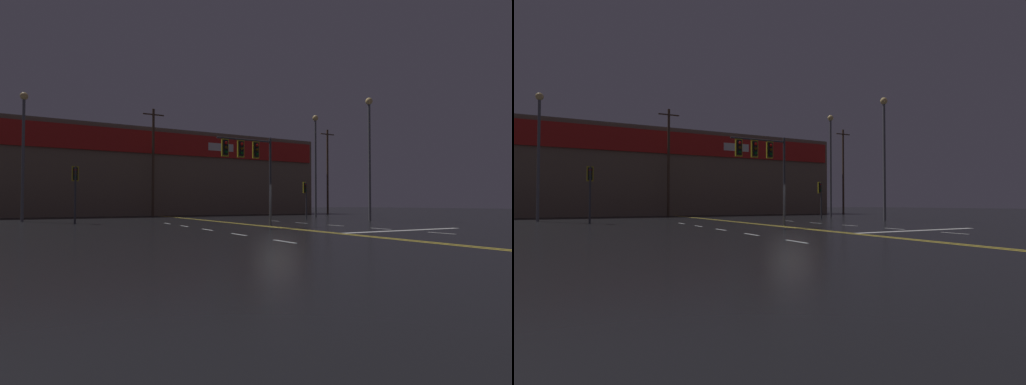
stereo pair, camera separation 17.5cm
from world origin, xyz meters
The scene contains 10 objects.
ground_plane centered at (0.00, 0.00, 0.00)m, with size 200.00×200.00×0.00m, color black.
road_markings centered at (0.68, -0.86, 0.00)m, with size 12.33×60.00×0.01m.
traffic_signal_median centered at (-1.10, 1.43, 4.08)m, with size 3.50×0.36×5.24m.
traffic_signal_corner_northwest centered at (-9.56, 9.94, 2.79)m, with size 0.42×0.36×3.80m.
traffic_signal_corner_northeast centered at (8.97, 9.83, 2.37)m, with size 0.42×0.36×3.24m.
streetlight_near_left centered at (12.25, 12.72, 6.37)m, with size 0.56×0.56×10.07m.
streetlight_near_right centered at (11.18, 4.32, 6.17)m, with size 0.56×0.56×9.71m.
streetlight_median_approach centered at (-12.73, 15.13, 6.11)m, with size 0.56×0.56×9.59m.
building_backdrop centered at (0.00, 29.47, 4.86)m, with size 40.89×10.23×9.68m.
utility_pole_row centered at (0.01, 23.07, 5.81)m, with size 45.28×0.26×11.34m.
Camera 1 is at (-11.64, -18.90, 1.31)m, focal length 28.00 mm.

